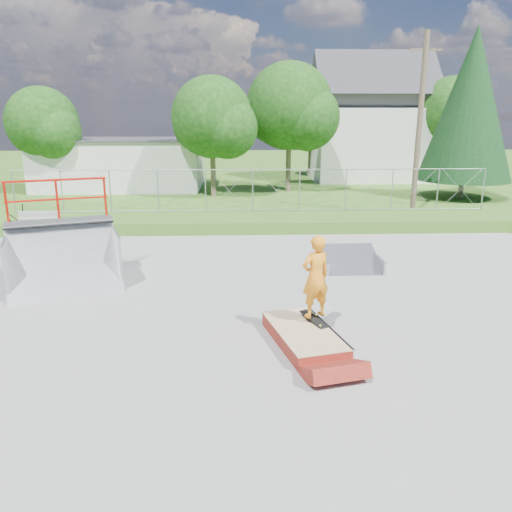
{
  "coord_description": "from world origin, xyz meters",
  "views": [
    {
      "loc": [
        -0.7,
        -10.65,
        4.4
      ],
      "look_at": [
        -0.23,
        1.19,
        1.1
      ],
      "focal_mm": 35.0,
      "sensor_mm": 36.0,
      "label": 1
    }
  ],
  "objects_px": {
    "quarter_pipe": "(62,237)",
    "flat_bank_ramp": "(350,260)",
    "skater": "(315,280)",
    "grind_box": "(304,337)"
  },
  "relations": [
    {
      "from": "quarter_pipe",
      "to": "flat_bank_ramp",
      "type": "relative_size",
      "value": 1.53
    },
    {
      "from": "quarter_pipe",
      "to": "skater",
      "type": "bearing_deg",
      "value": -48.48
    },
    {
      "from": "grind_box",
      "to": "quarter_pipe",
      "type": "bearing_deg",
      "value": 133.96
    },
    {
      "from": "grind_box",
      "to": "quarter_pipe",
      "type": "xyz_separation_m",
      "value": [
        -5.89,
        3.73,
        1.22
      ]
    },
    {
      "from": "flat_bank_ramp",
      "to": "skater",
      "type": "xyz_separation_m",
      "value": [
        -1.82,
        -4.77,
        0.97
      ]
    },
    {
      "from": "grind_box",
      "to": "flat_bank_ramp",
      "type": "relative_size",
      "value": 1.34
    },
    {
      "from": "flat_bank_ramp",
      "to": "grind_box",
      "type": "bearing_deg",
      "value": -111.93
    },
    {
      "from": "grind_box",
      "to": "skater",
      "type": "relative_size",
      "value": 1.42
    },
    {
      "from": "quarter_pipe",
      "to": "grind_box",
      "type": "bearing_deg",
      "value": -52.27
    },
    {
      "from": "skater",
      "to": "quarter_pipe",
      "type": "bearing_deg",
      "value": -52.31
    }
  ]
}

